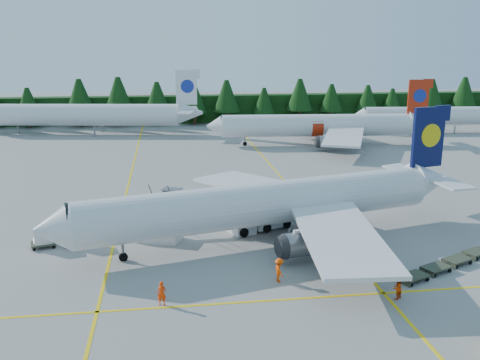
{
  "coord_description": "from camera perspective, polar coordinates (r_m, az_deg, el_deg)",
  "views": [
    {
      "loc": [
        -9.02,
        -39.24,
        17.32
      ],
      "look_at": [
        -1.55,
        14.27,
        3.5
      ],
      "focal_mm": 40.0,
      "sensor_mm": 36.0,
      "label": 1
    }
  ],
  "objects": [
    {
      "name": "ground",
      "position": [
        43.83,
        4.65,
        -8.98
      ],
      "size": [
        320.0,
        320.0,
        0.0
      ],
      "primitive_type": "plane",
      "color": "gray",
      "rests_on": "ground"
    },
    {
      "name": "taxi_stripe_a",
      "position": [
        61.92,
        -12.24,
        -2.23
      ],
      "size": [
        0.25,
        120.0,
        0.01
      ],
      "primitive_type": "cube",
      "color": "yellow",
      "rests_on": "ground"
    },
    {
      "name": "taxi_stripe_b",
      "position": [
        63.52,
        6.05,
        -1.55
      ],
      "size": [
        0.25,
        120.0,
        0.01
      ],
      "primitive_type": "cube",
      "color": "yellow",
      "rests_on": "ground"
    },
    {
      "name": "taxi_stripe_cross",
      "position": [
        38.55,
        6.62,
        -12.45
      ],
      "size": [
        80.0,
        0.25,
        0.01
      ],
      "primitive_type": "cube",
      "color": "yellow",
      "rests_on": "ground"
    },
    {
      "name": "treeline_hedge",
      "position": [
        122.41,
        -3.69,
        7.6
      ],
      "size": [
        220.0,
        4.0,
        6.0
      ],
      "primitive_type": "cube",
      "color": "black",
      "rests_on": "ground"
    },
    {
      "name": "airliner_navy",
      "position": [
        47.41,
        1.73,
        -2.72
      ],
      "size": [
        38.28,
        31.11,
        11.33
      ],
      "rotation": [
        0.0,
        0.0,
        0.24
      ],
      "color": "silver",
      "rests_on": "ground"
    },
    {
      "name": "airliner_red",
      "position": [
        94.58,
        7.74,
        5.75
      ],
      "size": [
        38.85,
        31.87,
        11.29
      ],
      "rotation": [
        0.0,
        0.0,
        -0.08
      ],
      "color": "silver",
      "rests_on": "ground"
    },
    {
      "name": "airliner_far_left",
      "position": [
        109.61,
        -16.65,
        6.72
      ],
      "size": [
        42.59,
        9.88,
        12.43
      ],
      "rotation": [
        0.0,
        0.0,
        -0.15
      ],
      "color": "silver",
      "rests_on": "ground"
    },
    {
      "name": "airliner_far_right",
      "position": [
        114.63,
        20.25,
        6.47
      ],
      "size": [
        36.76,
        6.93,
        10.69
      ],
      "rotation": [
        0.0,
        0.0,
        -0.1
      ],
      "color": "silver",
      "rests_on": "ground"
    },
    {
      "name": "airstairs",
      "position": [
        49.44,
        -8.67,
        -5.3
      ],
      "size": [
        4.95,
        6.51,
        3.84
      ],
      "rotation": [
        0.0,
        0.0,
        -0.37
      ],
      "color": "silver",
      "rests_on": "ground"
    },
    {
      "name": "service_truck",
      "position": [
        51.18,
        2.14,
        -3.73
      ],
      "size": [
        6.43,
        4.34,
        2.92
      ],
      "rotation": [
        0.0,
        0.0,
        0.39
      ],
      "color": "silver",
      "rests_on": "ground"
    },
    {
      "name": "dolly_train",
      "position": [
        45.95,
        21.2,
        -8.26
      ],
      "size": [
        10.06,
        5.98,
        0.13
      ],
      "rotation": [
        0.0,
        0.0,
        0.41
      ],
      "color": "#363C2B",
      "rests_on": "ground"
    },
    {
      "name": "uld_pair",
      "position": [
        49.72,
        -18.77,
        -5.52
      ],
      "size": [
        5.07,
        2.27,
        1.59
      ],
      "rotation": [
        0.0,
        0.0,
        0.25
      ],
      "color": "#363C2B",
      "rests_on": "ground"
    },
    {
      "name": "crew_a",
      "position": [
        37.47,
        -8.34,
        -11.9
      ],
      "size": [
        0.68,
        0.51,
        1.7
      ],
      "primitive_type": "imported",
      "rotation": [
        0.0,
        0.0,
        -0.18
      ],
      "color": "#F43505",
      "rests_on": "ground"
    },
    {
      "name": "crew_b",
      "position": [
        39.46,
        16.39,
        -10.95
      ],
      "size": [
        1.05,
        1.01,
        1.71
      ],
      "primitive_type": "imported",
      "rotation": [
        0.0,
        0.0,
        3.76
      ],
      "color": "#DA3904",
      "rests_on": "ground"
    },
    {
      "name": "crew_c",
      "position": [
        40.49,
        4.2,
        -9.58
      ],
      "size": [
        0.63,
        0.84,
        1.86
      ],
      "primitive_type": "imported",
      "rotation": [
        0.0,
        0.0,
        1.72
      ],
      "color": "#EF4405",
      "rests_on": "ground"
    }
  ]
}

